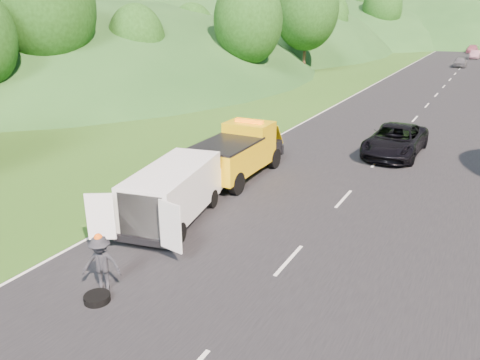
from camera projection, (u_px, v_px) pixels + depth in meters
The scene contains 14 objects.
ground at pixel (238, 219), 18.25m from camera, with size 320.00×320.00×0.00m, color #38661E.
road_surface at pixel (444, 87), 49.85m from camera, with size 14.00×200.00×0.02m, color black.
tree_line_left at pixel (314, 60), 76.26m from camera, with size 14.00×140.00×14.00m, color #275F1C, non-canonical shape.
tow_truck at pixel (239, 152), 22.50m from camera, with size 2.46×6.16×2.62m.
white_van at pixel (175, 190), 17.77m from camera, with size 3.82×6.58×2.20m.
woman at pixel (203, 192), 20.98m from camera, with size 0.65×0.47×1.77m, color silver.
child at pixel (173, 224), 17.89m from camera, with size 0.52×0.41×1.07m, color #D3C070.
worker at pixel (104, 291), 13.61m from camera, with size 1.12×0.65×1.74m, color black.
suitcase at pixel (150, 180), 21.61m from camera, with size 0.39×0.22×0.63m, color #4E483A.
spare_tire at pixel (98, 302), 13.10m from camera, with size 0.74×0.74×0.20m, color black.
passing_suv at pixel (394, 155), 26.40m from camera, with size 2.75×5.97×1.66m, color black.
dist_car_a at pixel (460, 67), 66.78m from camera, with size 1.63×4.04×1.38m, color #4C4B50.
dist_car_b at pixel (474, 59), 78.15m from camera, with size 1.41×4.05×1.33m, color #7C5360.
dist_car_c at pixel (472, 53), 88.96m from camera, with size 1.93×4.74×1.38m, color #994C5E.
Camera 1 is at (8.05, -14.53, 7.70)m, focal length 35.00 mm.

